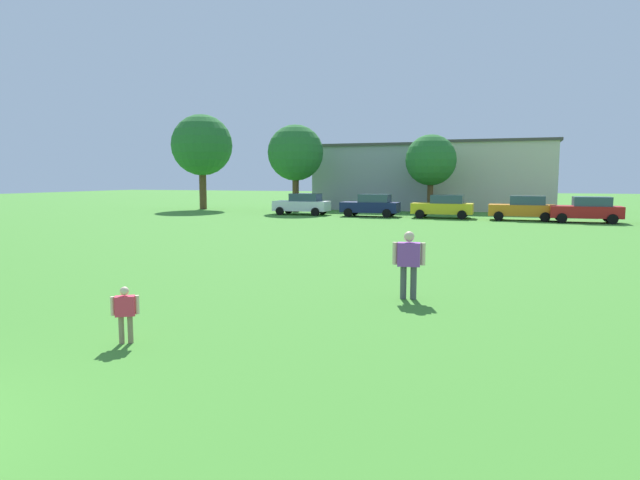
{
  "coord_description": "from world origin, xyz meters",
  "views": [
    {
      "loc": [
        7.14,
        -3.14,
        2.9
      ],
      "look_at": [
        2.89,
        9.3,
        1.42
      ],
      "focal_mm": 31.03,
      "sensor_mm": 36.0,
      "label": 1
    }
  ],
  "objects_px": {
    "parked_car_yellow_2": "(443,206)",
    "tree_far_right": "(431,160)",
    "parked_car_white_0": "(303,204)",
    "parked_car_orange_3": "(523,208)",
    "tree_far_left": "(202,145)",
    "adult_bystander": "(409,259)",
    "tree_center": "(295,153)",
    "parked_car_red_4": "(587,209)",
    "parked_car_navy_1": "(371,205)",
    "child_kite_flyer": "(125,310)"
  },
  "relations": [
    {
      "from": "parked_car_yellow_2",
      "to": "tree_far_right",
      "type": "bearing_deg",
      "value": -71.42
    },
    {
      "from": "parked_car_white_0",
      "to": "parked_car_orange_3",
      "type": "height_order",
      "value": "same"
    },
    {
      "from": "parked_car_orange_3",
      "to": "tree_far_left",
      "type": "height_order",
      "value": "tree_far_left"
    },
    {
      "from": "adult_bystander",
      "to": "parked_car_orange_3",
      "type": "bearing_deg",
      "value": -104.65
    },
    {
      "from": "parked_car_orange_3",
      "to": "tree_center",
      "type": "relative_size",
      "value": 0.58
    },
    {
      "from": "parked_car_red_4",
      "to": "parked_car_navy_1",
      "type": "bearing_deg",
      "value": -4.02
    },
    {
      "from": "parked_car_white_0",
      "to": "parked_car_navy_1",
      "type": "height_order",
      "value": "same"
    },
    {
      "from": "parked_car_red_4",
      "to": "tree_far_right",
      "type": "relative_size",
      "value": 0.68
    },
    {
      "from": "adult_bystander",
      "to": "parked_car_navy_1",
      "type": "distance_m",
      "value": 28.44
    },
    {
      "from": "parked_car_red_4",
      "to": "tree_far_left",
      "type": "bearing_deg",
      "value": -10.02
    },
    {
      "from": "child_kite_flyer",
      "to": "tree_far_left",
      "type": "bearing_deg",
      "value": 85.65
    },
    {
      "from": "parked_car_yellow_2",
      "to": "parked_car_orange_3",
      "type": "bearing_deg",
      "value": 175.41
    },
    {
      "from": "parked_car_white_0",
      "to": "tree_far_right",
      "type": "bearing_deg",
      "value": -153.03
    },
    {
      "from": "child_kite_flyer",
      "to": "parked_car_orange_3",
      "type": "relative_size",
      "value": 0.24
    },
    {
      "from": "parked_car_yellow_2",
      "to": "tree_far_right",
      "type": "relative_size",
      "value": 0.68
    },
    {
      "from": "tree_far_right",
      "to": "parked_car_red_4",
      "type": "bearing_deg",
      "value": -28.28
    },
    {
      "from": "parked_car_red_4",
      "to": "parked_car_orange_3",
      "type": "bearing_deg",
      "value": -9.37
    },
    {
      "from": "parked_car_navy_1",
      "to": "tree_far_right",
      "type": "bearing_deg",
      "value": -127.56
    },
    {
      "from": "parked_car_white_0",
      "to": "tree_far_left",
      "type": "height_order",
      "value": "tree_far_left"
    },
    {
      "from": "parked_car_yellow_2",
      "to": "adult_bystander",
      "type": "bearing_deg",
      "value": 94.62
    },
    {
      "from": "tree_far_left",
      "to": "tree_far_right",
      "type": "relative_size",
      "value": 1.36
    },
    {
      "from": "adult_bystander",
      "to": "parked_car_red_4",
      "type": "height_order",
      "value": "parked_car_red_4"
    },
    {
      "from": "parked_car_yellow_2",
      "to": "tree_far_right",
      "type": "distance_m",
      "value": 6.1
    },
    {
      "from": "child_kite_flyer",
      "to": "tree_far_right",
      "type": "height_order",
      "value": "tree_far_right"
    },
    {
      "from": "parked_car_navy_1",
      "to": "tree_far_left",
      "type": "height_order",
      "value": "tree_far_left"
    },
    {
      "from": "parked_car_white_0",
      "to": "tree_center",
      "type": "height_order",
      "value": "tree_center"
    },
    {
      "from": "adult_bystander",
      "to": "tree_center",
      "type": "height_order",
      "value": "tree_center"
    },
    {
      "from": "parked_car_red_4",
      "to": "tree_center",
      "type": "relative_size",
      "value": 0.58
    },
    {
      "from": "tree_center",
      "to": "parked_car_navy_1",
      "type": "bearing_deg",
      "value": -26.45
    },
    {
      "from": "parked_car_orange_3",
      "to": "tree_far_left",
      "type": "xyz_separation_m",
      "value": [
        -27.77,
        4.95,
        4.99
      ]
    },
    {
      "from": "parked_car_yellow_2",
      "to": "parked_car_red_4",
      "type": "bearing_deg",
      "value": 173.39
    },
    {
      "from": "parked_car_orange_3",
      "to": "parked_car_red_4",
      "type": "bearing_deg",
      "value": 170.63
    },
    {
      "from": "tree_center",
      "to": "tree_far_right",
      "type": "xyz_separation_m",
      "value": [
        11.26,
        1.06,
        -0.69
      ]
    },
    {
      "from": "parked_car_yellow_2",
      "to": "tree_far_left",
      "type": "bearing_deg",
      "value": -11.41
    },
    {
      "from": "parked_car_white_0",
      "to": "parked_car_navy_1",
      "type": "relative_size",
      "value": 1.0
    },
    {
      "from": "parked_car_orange_3",
      "to": "parked_car_red_4",
      "type": "xyz_separation_m",
      "value": [
        3.89,
        -0.64,
        0.0
      ]
    },
    {
      "from": "parked_car_orange_3",
      "to": "tree_far_right",
      "type": "bearing_deg",
      "value": -36.72
    },
    {
      "from": "tree_far_right",
      "to": "parked_car_white_0",
      "type": "bearing_deg",
      "value": -153.03
    },
    {
      "from": "parked_car_red_4",
      "to": "child_kite_flyer",
      "type": "bearing_deg",
      "value": 70.6
    },
    {
      "from": "parked_car_yellow_2",
      "to": "parked_car_orange_3",
      "type": "height_order",
      "value": "same"
    },
    {
      "from": "parked_car_white_0",
      "to": "tree_center",
      "type": "xyz_separation_m",
      "value": [
        -2.0,
        3.65,
        4.13
      ]
    },
    {
      "from": "child_kite_flyer",
      "to": "parked_car_navy_1",
      "type": "bearing_deg",
      "value": 62.78
    },
    {
      "from": "parked_car_white_0",
      "to": "parked_car_orange_3",
      "type": "relative_size",
      "value": 1.0
    },
    {
      "from": "parked_car_yellow_2",
      "to": "parked_car_orange_3",
      "type": "relative_size",
      "value": 1.0
    },
    {
      "from": "parked_car_yellow_2",
      "to": "tree_far_left",
      "type": "relative_size",
      "value": 0.5
    },
    {
      "from": "parked_car_yellow_2",
      "to": "parked_car_orange_3",
      "type": "distance_m",
      "value": 5.39
    },
    {
      "from": "parked_car_white_0",
      "to": "parked_car_navy_1",
      "type": "xyz_separation_m",
      "value": [
        5.55,
        -0.11,
        0.0
      ]
    },
    {
      "from": "parked_car_yellow_2",
      "to": "tree_far_right",
      "type": "height_order",
      "value": "tree_far_right"
    },
    {
      "from": "parked_car_navy_1",
      "to": "parked_car_yellow_2",
      "type": "height_order",
      "value": "same"
    },
    {
      "from": "parked_car_navy_1",
      "to": "tree_far_left",
      "type": "distance_m",
      "value": 18.37
    }
  ]
}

